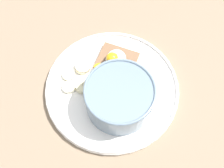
{
  "coord_description": "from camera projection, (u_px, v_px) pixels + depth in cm",
  "views": [
    {
      "loc": [
        27.06,
        8.63,
        62.79
      ],
      "look_at": [
        0.0,
        0.0,
        5.0
      ],
      "focal_mm": 50.0,
      "sensor_mm": 36.0,
      "label": 1
    }
  ],
  "objects": [
    {
      "name": "banana_slice_right",
      "position": [
        69.0,
        87.0,
        0.66
      ],
      "size": [
        3.25,
        3.32,
        1.13
      ],
      "color": "beige",
      "rests_on": "plate"
    },
    {
      "name": "banana_slice_left",
      "position": [
        83.0,
        86.0,
        0.66
      ],
      "size": [
        3.98,
        3.89,
        1.5
      ],
      "color": "beige",
      "rests_on": "plate"
    },
    {
      "name": "poached_egg",
      "position": [
        115.0,
        59.0,
        0.66
      ],
      "size": [
        5.52,
        6.7,
        3.38
      ],
      "color": "white",
      "rests_on": "toast_slice"
    },
    {
      "name": "oatmeal_bowl",
      "position": [
        120.0,
        97.0,
        0.62
      ],
      "size": [
        14.01,
        14.01,
        6.85
      ],
      "color": "slate",
      "rests_on": "plate"
    },
    {
      "name": "plate",
      "position": [
        112.0,
        89.0,
        0.66
      ],
      "size": [
        28.46,
        28.46,
        1.6
      ],
      "color": "white",
      "rests_on": "ground_plane"
    },
    {
      "name": "toast_slice",
      "position": [
        116.0,
        64.0,
        0.68
      ],
      "size": [
        8.8,
        8.8,
        1.19
      ],
      "color": "brown",
      "rests_on": "plate"
    },
    {
      "name": "banana_slice_back",
      "position": [
        68.0,
        76.0,
        0.67
      ],
      "size": [
        3.56,
        3.52,
        1.13
      ],
      "color": "#F2EBB8",
      "rests_on": "plate"
    },
    {
      "name": "ground_plane",
      "position": [
        112.0,
        92.0,
        0.68
      ],
      "size": [
        120.0,
        120.0,
        2.0
      ],
      "primitive_type": "cube",
      "color": "#7A6651",
      "rests_on": "ground"
    },
    {
      "name": "banana_slice_front",
      "position": [
        83.0,
        67.0,
        0.68
      ],
      "size": [
        4.69,
        4.69,
        1.5
      ],
      "color": "#F4E3BB",
      "rests_on": "plate"
    }
  ]
}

